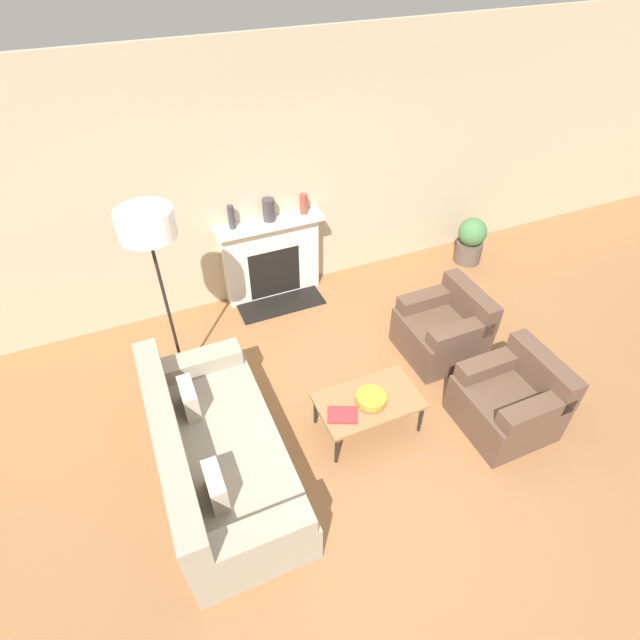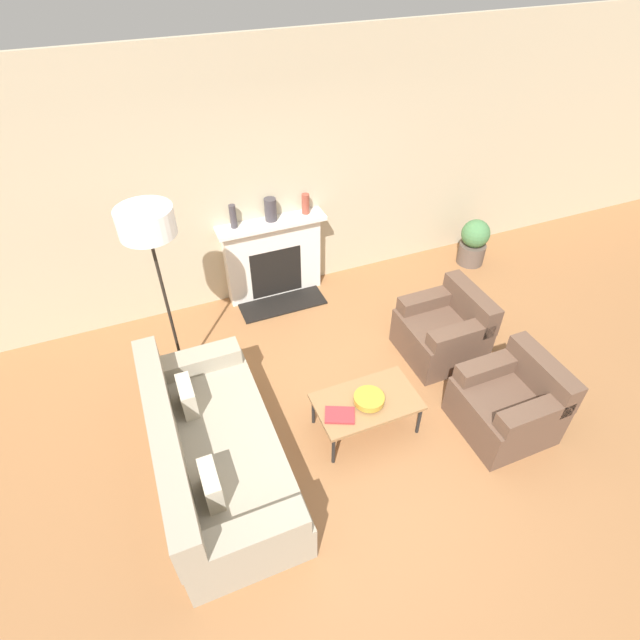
% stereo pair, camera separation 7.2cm
% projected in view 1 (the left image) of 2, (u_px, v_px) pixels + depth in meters
% --- Properties ---
extents(ground_plane, '(18.00, 18.00, 0.00)m').
position_uv_depth(ground_plane, '(376.00, 442.00, 4.60)').
color(ground_plane, '#99663D').
extents(wall_back, '(18.00, 0.06, 2.90)m').
position_uv_depth(wall_back, '(271.00, 179.00, 5.51)').
color(wall_back, '#BCAD8E').
rests_on(wall_back, ground_plane).
extents(fireplace, '(1.27, 0.59, 1.02)m').
position_uv_depth(fireplace, '(272.00, 260.00, 6.00)').
color(fireplace, silver).
rests_on(fireplace, ground_plane).
extents(couch, '(0.96, 2.03, 0.83)m').
position_uv_depth(couch, '(215.00, 454.00, 4.16)').
color(couch, '#9E937F').
rests_on(couch, ground_plane).
extents(armchair_near, '(0.78, 0.78, 0.76)m').
position_uv_depth(armchair_near, '(510.00, 401.00, 4.58)').
color(armchair_near, brown).
rests_on(armchair_near, ground_plane).
extents(armchair_far, '(0.78, 0.78, 0.76)m').
position_uv_depth(armchair_far, '(444.00, 329.00, 5.33)').
color(armchair_far, brown).
rests_on(armchair_far, ground_plane).
extents(coffee_table, '(0.94, 0.55, 0.38)m').
position_uv_depth(coffee_table, '(369.00, 402.00, 4.51)').
color(coffee_table, olive).
rests_on(coffee_table, ground_plane).
extents(bowl, '(0.28, 0.28, 0.08)m').
position_uv_depth(bowl, '(371.00, 398.00, 4.44)').
color(bowl, '#BC8E2D').
rests_on(bowl, coffee_table).
extents(book, '(0.31, 0.27, 0.02)m').
position_uv_depth(book, '(342.00, 415.00, 4.35)').
color(book, '#9E2D33').
rests_on(book, coffee_table).
extents(floor_lamp, '(0.48, 0.48, 1.92)m').
position_uv_depth(floor_lamp, '(149.00, 235.00, 4.15)').
color(floor_lamp, black).
rests_on(floor_lamp, ground_plane).
extents(mantel_vase_left, '(0.07, 0.07, 0.27)m').
position_uv_depth(mantel_vase_left, '(231.00, 217.00, 5.45)').
color(mantel_vase_left, '#3D383D').
rests_on(mantel_vase_left, fireplace).
extents(mantel_vase_center_left, '(0.14, 0.14, 0.26)m').
position_uv_depth(mantel_vase_center_left, '(269.00, 210.00, 5.58)').
color(mantel_vase_center_left, '#3D383D').
rests_on(mantel_vase_center_left, fireplace).
extents(mantel_vase_center_right, '(0.09, 0.09, 0.24)m').
position_uv_depth(mantel_vase_center_right, '(304.00, 204.00, 5.72)').
color(mantel_vase_center_right, brown).
rests_on(mantel_vase_center_right, fireplace).
extents(potted_plant, '(0.37, 0.37, 0.63)m').
position_uv_depth(potted_plant, '(471.00, 240.00, 6.66)').
color(potted_plant, brown).
rests_on(potted_plant, ground_plane).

